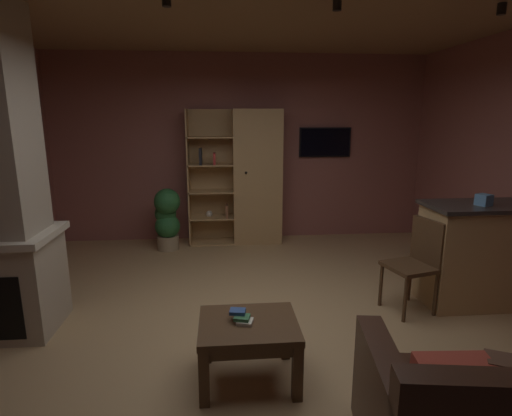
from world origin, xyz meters
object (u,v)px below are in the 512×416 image
object	(u,v)px
tissue_box	(484,200)
wall_mounted_tv	(325,142)
table_book_2	(238,311)
bookshelf_cabinet	(251,178)
kitchen_bar_counter	(489,254)
potted_floor_plant	(167,217)
table_book_0	(245,322)
table_book_1	(242,318)
coffee_table	(249,333)
dining_chair	(417,259)

from	to	relation	value
tissue_box	wall_mounted_tv	xyz separation A→B (m)	(-0.91, 2.59, 0.40)
table_book_2	wall_mounted_tv	xyz separation A→B (m)	(1.52, 3.52, 0.98)
bookshelf_cabinet	kitchen_bar_counter	size ratio (longest dim) A/B	1.47
table_book_2	potted_floor_plant	xyz separation A→B (m)	(-0.88, 3.03, -0.04)
table_book_0	table_book_2	bearing A→B (deg)	129.64
table_book_1	wall_mounted_tv	world-z (taller)	wall_mounted_tv
table_book_1	table_book_2	world-z (taller)	table_book_2
tissue_box	coffee_table	world-z (taller)	tissue_box
kitchen_bar_counter	table_book_2	world-z (taller)	kitchen_bar_counter
table_book_1	dining_chair	distance (m)	2.01
table_book_2	potted_floor_plant	size ratio (longest dim) A/B	0.12
table_book_0	coffee_table	bearing A→B (deg)	26.71
coffee_table	table_book_2	world-z (taller)	table_book_2
potted_floor_plant	wall_mounted_tv	world-z (taller)	wall_mounted_tv
tissue_box	wall_mounted_tv	distance (m)	2.77
dining_chair	potted_floor_plant	distance (m)	3.41
table_book_1	coffee_table	bearing A→B (deg)	-1.19
tissue_box	wall_mounted_tv	bearing A→B (deg)	109.31
dining_chair	table_book_0	bearing A→B (deg)	-150.90
kitchen_bar_counter	table_book_1	distance (m)	2.78
coffee_table	wall_mounted_tv	bearing A→B (deg)	67.98
bookshelf_cabinet	wall_mounted_tv	world-z (taller)	bookshelf_cabinet
coffee_table	potted_floor_plant	xyz separation A→B (m)	(-0.96, 3.07, 0.11)
coffee_table	dining_chair	size ratio (longest dim) A/B	0.77
bookshelf_cabinet	table_book_1	size ratio (longest dim) A/B	18.81
potted_floor_plant	dining_chair	bearing A→B (deg)	-38.33
potted_floor_plant	wall_mounted_tv	bearing A→B (deg)	11.65
table_book_1	table_book_0	bearing A→B (deg)	-36.03
table_book_1	dining_chair	xyz separation A→B (m)	(1.77, 0.96, 0.03)
bookshelf_cabinet	table_book_2	xyz separation A→B (m)	(-0.35, -3.31, -0.47)
table_book_2	wall_mounted_tv	size ratio (longest dim) A/B	0.14
coffee_table	table_book_1	size ratio (longest dim) A/B	6.63
potted_floor_plant	table_book_1	bearing A→B (deg)	-73.50
dining_chair	kitchen_bar_counter	bearing A→B (deg)	6.06
coffee_table	dining_chair	distance (m)	1.98
kitchen_bar_counter	wall_mounted_tv	xyz separation A→B (m)	(-1.09, 2.52, 0.98)
coffee_table	kitchen_bar_counter	bearing A→B (deg)	22.44
kitchen_bar_counter	table_book_2	xyz separation A→B (m)	(-2.61, -1.00, -0.01)
table_book_2	dining_chair	xyz separation A→B (m)	(1.79, 0.91, 0.01)
dining_chair	table_book_1	bearing A→B (deg)	-151.52
bookshelf_cabinet	table_book_0	size ratio (longest dim) A/B	18.32
coffee_table	table_book_1	world-z (taller)	table_book_1
kitchen_bar_counter	table_book_0	bearing A→B (deg)	-157.52
table_book_1	dining_chair	world-z (taller)	dining_chair
table_book_0	wall_mounted_tv	world-z (taller)	wall_mounted_tv
coffee_table	table_book_0	xyz separation A→B (m)	(-0.03, -0.01, 0.10)
bookshelf_cabinet	tissue_box	size ratio (longest dim) A/B	16.66
coffee_table	table_book_2	distance (m)	0.18
table_book_0	wall_mounted_tv	distance (m)	4.01
bookshelf_cabinet	table_book_2	distance (m)	3.36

